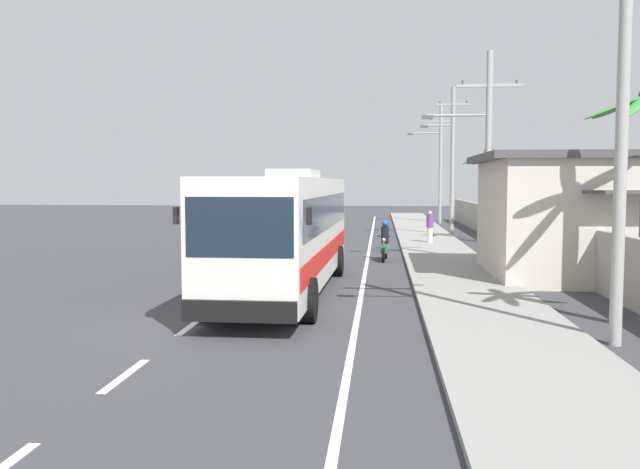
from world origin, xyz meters
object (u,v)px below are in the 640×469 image
object	(u,v)px
motorcycle_beside_bus	(385,244)
utility_pole_far	(451,158)
coach_bus_foreground	(287,228)
utility_pole_nearest	(620,76)
utility_pole_distant	(439,160)
utility_pole_mid	(486,151)
palm_second	(489,177)
pedestrian_near_kerb	(430,226)

from	to	relation	value
motorcycle_beside_bus	utility_pole_far	bearing A→B (deg)	72.71
coach_bus_foreground	utility_pole_far	world-z (taller)	utility_pole_far
utility_pole_nearest	utility_pole_distant	world-z (taller)	utility_pole_nearest
coach_bus_foreground	utility_pole_distant	world-z (taller)	utility_pole_distant
coach_bus_foreground	utility_pole_distant	size ratio (longest dim) A/B	1.33
utility_pole_mid	palm_second	world-z (taller)	utility_pole_mid
utility_pole_mid	utility_pole_distant	bearing A→B (deg)	88.98
motorcycle_beside_bus	utility_pole_far	world-z (taller)	utility_pole_far
motorcycle_beside_bus	palm_second	xyz separation A→B (m)	(5.56, 9.03, 2.82)
pedestrian_near_kerb	palm_second	world-z (taller)	palm_second
utility_pole_nearest	utility_pole_distant	distance (m)	40.60
motorcycle_beside_bus	utility_pole_mid	xyz separation A→B (m)	(3.88, -0.92, 3.76)
coach_bus_foreground	utility_pole_mid	xyz separation A→B (m)	(6.76, 7.60, 2.56)
utility_pole_nearest	palm_second	bearing A→B (deg)	87.09
utility_pole_nearest	palm_second	size ratio (longest dim) A/B	1.92
utility_pole_far	palm_second	world-z (taller)	utility_pole_far
motorcycle_beside_bus	palm_second	distance (m)	10.98
coach_bus_foreground	pedestrian_near_kerb	xyz separation A→B (m)	(5.23, 15.79, -0.90)
coach_bus_foreground	utility_pole_nearest	distance (m)	9.95
utility_pole_nearest	utility_pole_mid	xyz separation A→B (m)	(-0.49, 13.53, -0.80)
utility_pole_far	palm_second	size ratio (longest dim) A/B	1.71
utility_pole_far	utility_pole_mid	bearing A→B (deg)	-90.21
motorcycle_beside_bus	utility_pole_distant	size ratio (longest dim) A/B	0.21
palm_second	motorcycle_beside_bus	bearing A→B (deg)	-121.62
utility_pole_distant	palm_second	distance (m)	17.22
coach_bus_foreground	pedestrian_near_kerb	bearing A→B (deg)	71.66
coach_bus_foreground	pedestrian_near_kerb	distance (m)	16.66
coach_bus_foreground	utility_pole_nearest	xyz separation A→B (m)	(7.25, -5.94, 3.35)
pedestrian_near_kerb	palm_second	bearing A→B (deg)	131.37
utility_pole_far	utility_pole_distant	bearing A→B (deg)	88.18
motorcycle_beside_bus	palm_second	bearing A→B (deg)	58.38
utility_pole_mid	utility_pole_far	xyz separation A→B (m)	(0.05, 13.53, 0.22)
coach_bus_foreground	utility_pole_distant	xyz separation A→B (m)	(7.24, 34.66, 3.06)
utility_pole_mid	utility_pole_far	bearing A→B (deg)	89.79
coach_bus_foreground	utility_pole_far	distance (m)	22.37
utility_pole_distant	palm_second	world-z (taller)	utility_pole_distant
pedestrian_near_kerb	motorcycle_beside_bus	bearing A→B (deg)	-5.29
motorcycle_beside_bus	utility_pole_far	distance (m)	13.80
utility_pole_mid	motorcycle_beside_bus	bearing A→B (deg)	166.64
motorcycle_beside_bus	utility_pole_nearest	xyz separation A→B (m)	(4.37, -14.45, 4.56)
coach_bus_foreground	utility_pole_far	bearing A→B (deg)	72.14
pedestrian_near_kerb	utility_pole_nearest	bearing A→B (deg)	17.93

